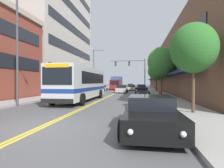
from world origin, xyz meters
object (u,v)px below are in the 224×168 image
fire_hydrant (160,96)px  car_navy_moving_second (131,86)px  street_tree_right_mid (161,62)px  street_tree_right_far (156,71)px  box_truck (116,83)px  car_charcoal_parked_right_end (141,89)px  street_tree_right_near (193,48)px  city_bus (82,83)px  car_silver_moving_third (122,89)px  car_black_parked_right_foreground (150,114)px  car_beige_parked_right_far (141,88)px  traffic_signal_mast (133,68)px  car_champagne_moving_lead (132,88)px  car_dark_grey_parked_right_mid (142,91)px  street_lamp_left_near (20,39)px  street_lamp_left_far (95,67)px  car_white_parked_left_mid (101,88)px

fire_hydrant → car_navy_moving_second: bearing=97.3°
street_tree_right_mid → street_tree_right_far: (0.32, 10.12, -0.54)m
box_truck → street_tree_right_far: bearing=-47.4°
car_charcoal_parked_right_end → street_tree_right_near: size_ratio=0.92×
city_bus → box_truck: box_truck is taller
car_navy_moving_second → street_tree_right_far: bearing=-71.7°
car_silver_moving_third → box_truck: 13.20m
car_black_parked_right_foreground → car_beige_parked_right_far: 33.71m
traffic_signal_mast → street_tree_right_far: traffic_signal_mast is taller
car_charcoal_parked_right_end → traffic_signal_mast: 7.65m
car_charcoal_parked_right_end → car_champagne_moving_lead: bearing=104.0°
city_bus → street_tree_right_mid: size_ratio=1.67×
car_dark_grey_parked_right_mid → car_champagne_moving_lead: car_champagne_moving_lead is taller
city_bus → street_lamp_left_near: bearing=-123.5°
car_dark_grey_parked_right_mid → car_silver_moving_third: (-3.54, 5.82, 0.09)m
car_beige_parked_right_far → city_bus: bearing=-104.8°
car_silver_moving_third → box_truck: bearing=101.6°
street_lamp_left_near → street_tree_right_near: size_ratio=1.78×
box_truck → traffic_signal_mast: size_ratio=0.88×
fire_hydrant → car_champagne_moving_lead: bearing=98.9°
car_black_parked_right_foreground → car_dark_grey_parked_right_mid: car_black_parked_right_foreground is taller
street_tree_right_mid → car_dark_grey_parked_right_mid: bearing=154.4°
box_truck → car_silver_moving_third: bearing=-78.4°
car_dark_grey_parked_right_mid → traffic_signal_mast: size_ratio=0.64×
car_dark_grey_parked_right_mid → box_truck: box_truck is taller
car_charcoal_parked_right_end → street_lamp_left_far: bearing=160.5°
car_beige_parked_right_far → traffic_signal_mast: bearing=-122.3°
street_tree_right_near → fire_hydrant: street_tree_right_near is taller
car_white_parked_left_mid → street_tree_right_near: street_tree_right_near is taller
car_navy_moving_second → car_white_parked_left_mid: bearing=-113.1°
car_charcoal_parked_right_end → car_navy_moving_second: bearing=98.3°
car_beige_parked_right_far → car_champagne_moving_lead: bearing=-175.7°
car_champagne_moving_lead → box_truck: size_ratio=0.66×
street_tree_right_far → fire_hydrant: street_tree_right_far is taller
car_navy_moving_second → street_lamp_left_near: size_ratio=0.53×
car_charcoal_parked_right_end → street_lamp_left_far: street_lamp_left_far is taller
car_dark_grey_parked_right_mid → street_tree_right_mid: size_ratio=0.74×
car_beige_parked_right_far → fire_hydrant: 23.72m
car_white_parked_left_mid → car_beige_parked_right_far: car_beige_parked_right_far is taller
street_lamp_left_far → street_tree_right_far: 12.30m
car_black_parked_right_foreground → street_tree_right_near: 5.40m
car_black_parked_right_foreground → street_tree_right_far: (2.83, 27.38, 3.44)m
car_navy_moving_second → car_charcoal_parked_right_end: bearing=-81.7°
car_black_parked_right_foreground → box_truck: 37.71m
car_silver_moving_third → street_tree_right_near: (6.13, -20.75, 3.15)m
box_truck → street_tree_right_far: size_ratio=1.16×
box_truck → street_tree_right_near: size_ratio=1.30×
street_tree_right_mid → fire_hydrant: bearing=-97.9°
car_champagne_moving_lead → street_tree_right_mid: size_ratio=0.67×
car_beige_parked_right_far → car_silver_moving_third: size_ratio=0.97×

